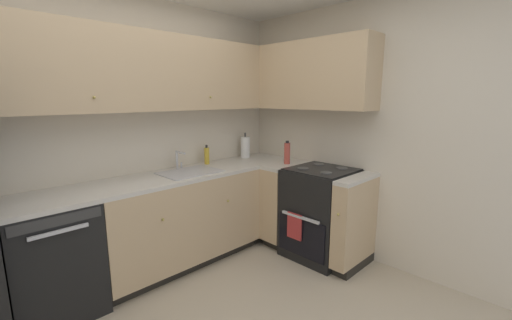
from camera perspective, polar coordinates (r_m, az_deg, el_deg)
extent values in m
cube|color=beige|center=(3.25, -23.28, 3.62)|extent=(3.77, 0.05, 2.54)
cube|color=beige|center=(3.37, 20.19, 4.07)|extent=(0.05, 3.23, 2.54)
cube|color=black|center=(2.98, -32.07, -14.51)|extent=(0.60, 0.60, 0.88)
cube|color=#333333|center=(2.56, -31.40, -9.10)|extent=(0.55, 0.01, 0.07)
cube|color=silver|center=(2.57, -31.17, -10.66)|extent=(0.36, 0.02, 0.02)
cube|color=tan|center=(3.33, -13.09, -9.56)|extent=(1.60, 0.60, 0.79)
cube|color=black|center=(3.53, -13.04, -16.13)|extent=(1.60, 0.54, 0.09)
sphere|color=tan|center=(2.86, -15.96, -10.00)|extent=(0.02, 0.02, 0.02)
sphere|color=tan|center=(3.23, -4.89, -7.14)|extent=(0.02, 0.02, 0.02)
cube|color=beige|center=(3.21, -13.45, -2.66)|extent=(2.81, 0.60, 0.03)
cube|color=tan|center=(3.71, 5.31, -7.17)|extent=(0.60, 0.26, 0.79)
cube|color=black|center=(3.89, 5.48, -13.24)|extent=(0.54, 0.26, 0.09)
cube|color=tan|center=(3.26, 16.92, -10.19)|extent=(0.60, 0.15, 0.79)
cube|color=black|center=(3.47, 16.75, -16.85)|extent=(0.54, 0.15, 0.09)
sphere|color=tan|center=(2.96, 14.15, -9.22)|extent=(0.02, 0.02, 0.02)
cube|color=beige|center=(3.60, 5.42, -0.93)|extent=(0.60, 0.26, 0.03)
cube|color=beige|center=(3.14, 17.34, -3.15)|extent=(0.60, 0.15, 0.03)
cube|color=black|center=(3.48, 11.24, -9.06)|extent=(0.64, 0.62, 0.91)
cube|color=black|center=(3.29, 7.85, -13.22)|extent=(0.02, 0.55, 0.38)
cube|color=silver|center=(3.20, 7.71, -9.88)|extent=(0.02, 0.43, 0.02)
cube|color=black|center=(3.35, 11.53, -1.59)|extent=(0.59, 0.60, 0.01)
cube|color=black|center=(3.59, 14.29, 0.25)|extent=(0.03, 0.60, 0.15)
cylinder|color=#4C4C4C|center=(3.16, 12.17, -2.19)|extent=(0.11, 0.11, 0.01)
cylinder|color=#4C4C4C|center=(3.31, 8.22, -1.45)|extent=(0.11, 0.11, 0.01)
cylinder|color=#4C4C4C|center=(3.39, 14.78, -1.40)|extent=(0.11, 0.11, 0.01)
cylinder|color=#4C4C4C|center=(3.54, 10.98, -0.75)|extent=(0.11, 0.11, 0.01)
cube|color=#B23333|center=(3.27, 6.73, -11.42)|extent=(0.02, 0.17, 0.26)
cube|color=tan|center=(3.18, -18.14, 14.35)|extent=(2.49, 0.32, 0.68)
sphere|color=tan|center=(2.80, -26.44, 9.78)|extent=(0.02, 0.02, 0.02)
sphere|color=tan|center=(3.31, -7.93, 10.82)|extent=(0.02, 0.02, 0.02)
cube|color=tan|center=(3.59, 8.09, 14.32)|extent=(0.32, 1.60, 0.68)
cube|color=#B7B7BC|center=(3.24, -11.48, -2.06)|extent=(0.56, 0.40, 0.01)
cube|color=gray|center=(3.25, -11.45, -2.90)|extent=(0.51, 0.36, 0.09)
cube|color=#99999E|center=(3.25, -11.46, -2.67)|extent=(0.02, 0.35, 0.06)
cylinder|color=silver|center=(3.41, -13.67, 0.04)|extent=(0.02, 0.02, 0.19)
cylinder|color=silver|center=(3.33, -13.06, 1.26)|extent=(0.02, 0.15, 0.02)
cylinder|color=silver|center=(3.45, -12.91, -0.88)|extent=(0.02, 0.02, 0.06)
cylinder|color=gold|center=(3.59, -8.60, 0.71)|extent=(0.05, 0.05, 0.18)
cylinder|color=#262626|center=(3.57, -8.65, 2.36)|extent=(0.02, 0.02, 0.03)
cylinder|color=white|center=(3.92, -1.89, 2.23)|extent=(0.11, 0.11, 0.25)
cylinder|color=#3F3F3F|center=(3.91, -1.90, 2.52)|extent=(0.02, 0.02, 0.31)
cylinder|color=#BF4C3F|center=(3.58, 5.46, 1.15)|extent=(0.07, 0.07, 0.23)
cylinder|color=black|center=(3.56, 5.50, 3.17)|extent=(0.04, 0.04, 0.02)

